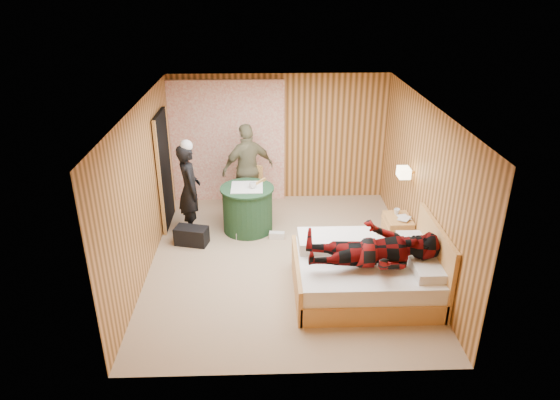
{
  "coord_description": "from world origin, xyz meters",
  "views": [
    {
      "loc": [
        -0.3,
        -6.87,
        4.17
      ],
      "look_at": [
        -0.06,
        0.01,
        1.05
      ],
      "focal_mm": 32.0,
      "sensor_mm": 36.0,
      "label": 1
    }
  ],
  "objects_px": {
    "round_table": "(248,208)",
    "nightstand": "(397,232)",
    "chair_near": "(255,199)",
    "wall_lamp": "(404,172)",
    "man_at_table": "(248,169)",
    "bed": "(366,273)",
    "woman_standing": "(190,190)",
    "man_on_bed": "(375,241)",
    "chair_far": "(250,186)",
    "duffel_bag": "(192,236)"
  },
  "relations": [
    {
      "from": "wall_lamp",
      "to": "woman_standing",
      "type": "bearing_deg",
      "value": 170.65
    },
    {
      "from": "duffel_bag",
      "to": "man_at_table",
      "type": "xyz_separation_m",
      "value": [
        0.94,
        1.27,
        0.71
      ]
    },
    {
      "from": "wall_lamp",
      "to": "chair_near",
      "type": "bearing_deg",
      "value": 160.8
    },
    {
      "from": "round_table",
      "to": "man_on_bed",
      "type": "xyz_separation_m",
      "value": [
        1.75,
        -2.2,
        0.54
      ]
    },
    {
      "from": "duffel_bag",
      "to": "man_at_table",
      "type": "bearing_deg",
      "value": 67.51
    },
    {
      "from": "wall_lamp",
      "to": "nightstand",
      "type": "bearing_deg",
      "value": -110.45
    },
    {
      "from": "nightstand",
      "to": "duffel_bag",
      "type": "bearing_deg",
      "value": 175.99
    },
    {
      "from": "round_table",
      "to": "wall_lamp",
      "type": "bearing_deg",
      "value": -13.62
    },
    {
      "from": "duffel_bag",
      "to": "man_on_bed",
      "type": "height_order",
      "value": "man_on_bed"
    },
    {
      "from": "bed",
      "to": "woman_standing",
      "type": "xyz_separation_m",
      "value": [
        -2.71,
        1.94,
        0.5
      ]
    },
    {
      "from": "chair_far",
      "to": "woman_standing",
      "type": "distance_m",
      "value": 1.3
    },
    {
      "from": "bed",
      "to": "man_at_table",
      "type": "distance_m",
      "value": 3.3
    },
    {
      "from": "chair_far",
      "to": "woman_standing",
      "type": "bearing_deg",
      "value": -119.81
    },
    {
      "from": "woman_standing",
      "to": "man_at_table",
      "type": "height_order",
      "value": "man_at_table"
    },
    {
      "from": "wall_lamp",
      "to": "man_on_bed",
      "type": "xyz_separation_m",
      "value": [
        -0.77,
        -1.59,
        -0.34
      ]
    },
    {
      "from": "man_on_bed",
      "to": "round_table",
      "type": "bearing_deg",
      "value": 128.52
    },
    {
      "from": "chair_near",
      "to": "duffel_bag",
      "type": "distance_m",
      "value": 1.33
    },
    {
      "from": "man_at_table",
      "to": "bed",
      "type": "bearing_deg",
      "value": 97.66
    },
    {
      "from": "bed",
      "to": "woman_standing",
      "type": "bearing_deg",
      "value": 144.44
    },
    {
      "from": "round_table",
      "to": "man_at_table",
      "type": "xyz_separation_m",
      "value": [
        0.0,
        0.78,
        0.45
      ]
    },
    {
      "from": "round_table",
      "to": "chair_far",
      "type": "height_order",
      "value": "chair_far"
    },
    {
      "from": "wall_lamp",
      "to": "round_table",
      "type": "bearing_deg",
      "value": 166.38
    },
    {
      "from": "round_table",
      "to": "nightstand",
      "type": "bearing_deg",
      "value": -16.35
    },
    {
      "from": "round_table",
      "to": "man_on_bed",
      "type": "bearing_deg",
      "value": -51.48
    },
    {
      "from": "chair_near",
      "to": "duffel_bag",
      "type": "bearing_deg",
      "value": -23.38
    },
    {
      "from": "chair_near",
      "to": "man_on_bed",
      "type": "xyz_separation_m",
      "value": [
        1.62,
        -2.42,
        0.46
      ]
    },
    {
      "from": "chair_near",
      "to": "woman_standing",
      "type": "xyz_separation_m",
      "value": [
        -1.11,
        -0.26,
        0.31
      ]
    },
    {
      "from": "man_on_bed",
      "to": "woman_standing",
      "type": "bearing_deg",
      "value": 141.63
    },
    {
      "from": "bed",
      "to": "nightstand",
      "type": "height_order",
      "value": "bed"
    },
    {
      "from": "nightstand",
      "to": "woman_standing",
      "type": "relative_size",
      "value": 0.36
    },
    {
      "from": "bed",
      "to": "chair_near",
      "type": "distance_m",
      "value": 2.72
    },
    {
      "from": "chair_near",
      "to": "man_at_table",
      "type": "relative_size",
      "value": 0.5
    },
    {
      "from": "round_table",
      "to": "chair_near",
      "type": "bearing_deg",
      "value": 60.81
    },
    {
      "from": "bed",
      "to": "woman_standing",
      "type": "relative_size",
      "value": 1.23
    },
    {
      "from": "nightstand",
      "to": "man_on_bed",
      "type": "height_order",
      "value": "man_on_bed"
    },
    {
      "from": "nightstand",
      "to": "man_at_table",
      "type": "height_order",
      "value": "man_at_table"
    },
    {
      "from": "nightstand",
      "to": "wall_lamp",
      "type": "bearing_deg",
      "value": 69.55
    },
    {
      "from": "bed",
      "to": "man_on_bed",
      "type": "xyz_separation_m",
      "value": [
        0.02,
        -0.23,
        0.65
      ]
    },
    {
      "from": "man_at_table",
      "to": "man_on_bed",
      "type": "relative_size",
      "value": 0.97
    },
    {
      "from": "woman_standing",
      "to": "man_at_table",
      "type": "bearing_deg",
      "value": -68.1
    },
    {
      "from": "wall_lamp",
      "to": "bed",
      "type": "height_order",
      "value": "wall_lamp"
    },
    {
      "from": "nightstand",
      "to": "man_on_bed",
      "type": "bearing_deg",
      "value": -116.39
    },
    {
      "from": "duffel_bag",
      "to": "man_at_table",
      "type": "distance_m",
      "value": 1.73
    },
    {
      "from": "man_on_bed",
      "to": "man_at_table",
      "type": "bearing_deg",
      "value": 120.41
    },
    {
      "from": "chair_far",
      "to": "woman_standing",
      "type": "relative_size",
      "value": 0.58
    },
    {
      "from": "chair_far",
      "to": "nightstand",
      "type": "bearing_deg",
      "value": -7.36
    },
    {
      "from": "chair_near",
      "to": "man_at_table",
      "type": "bearing_deg",
      "value": -134.55
    },
    {
      "from": "chair_far",
      "to": "chair_near",
      "type": "xyz_separation_m",
      "value": [
        0.09,
        -0.5,
        -0.04
      ]
    },
    {
      "from": "wall_lamp",
      "to": "chair_far",
      "type": "xyz_separation_m",
      "value": [
        -2.49,
        1.34,
        -0.76
      ]
    },
    {
      "from": "bed",
      "to": "man_at_table",
      "type": "relative_size",
      "value": 1.15
    }
  ]
}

